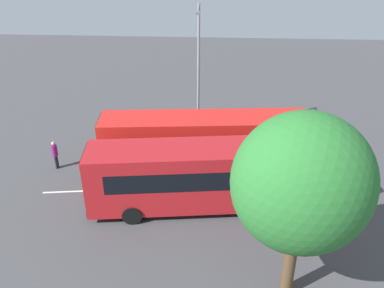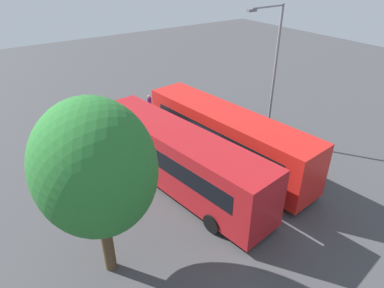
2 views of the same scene
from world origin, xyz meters
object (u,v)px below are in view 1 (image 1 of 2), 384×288
object	(u,v)px
street_lamp	(198,67)
depot_tree	(302,184)
bus_far_left	(204,141)
bus_center_left	(208,175)
pedestrian	(55,153)

from	to	relation	value
street_lamp	depot_tree	distance (m)	13.05
bus_far_left	depot_tree	size ratio (longest dim) A/B	1.62
bus_far_left	street_lamp	xyz separation A→B (m)	(0.54, -3.78, 3.12)
bus_center_left	pedestrian	xyz separation A→B (m)	(8.77, -3.04, -0.78)
bus_center_left	depot_tree	distance (m)	6.67
bus_far_left	pedestrian	xyz separation A→B (m)	(8.41, 0.48, -0.78)
bus_far_left	pedestrian	bearing A→B (deg)	-2.75
bus_center_left	street_lamp	size ratio (longest dim) A/B	1.36
bus_far_left	bus_center_left	bearing A→B (deg)	89.78
bus_center_left	pedestrian	bearing A→B (deg)	-26.91
bus_far_left	bus_center_left	xyz separation A→B (m)	(-0.36, 3.52, 0.00)
bus_center_left	pedestrian	world-z (taller)	bus_center_left
bus_far_left	street_lamp	bearing A→B (deg)	-87.96
street_lamp	depot_tree	size ratio (longest dim) A/B	1.19
bus_far_left	depot_tree	world-z (taller)	depot_tree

